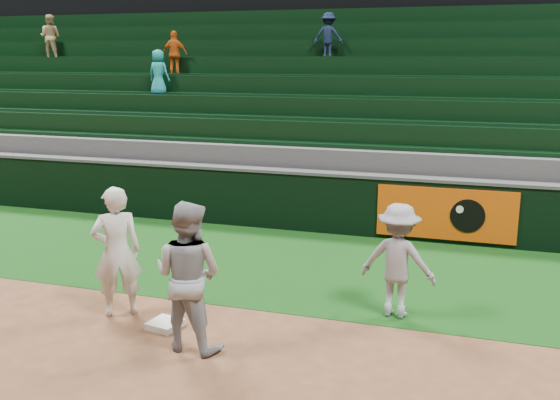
# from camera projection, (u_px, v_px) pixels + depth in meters

# --- Properties ---
(ground) EXTENTS (70.00, 70.00, 0.00)m
(ground) POSITION_uv_depth(u_px,v_px,m) (188.00, 331.00, 8.22)
(ground) COLOR brown
(ground) RESTS_ON ground
(foul_grass) EXTENTS (36.00, 4.20, 0.01)m
(foul_grass) POSITION_uv_depth(u_px,v_px,m) (263.00, 261.00, 11.00)
(foul_grass) COLOR #0D370E
(foul_grass) RESTS_ON ground
(first_base) EXTENTS (0.46, 0.46, 0.09)m
(first_base) POSITION_uv_depth(u_px,v_px,m) (165.00, 324.00, 8.30)
(first_base) COLOR white
(first_base) RESTS_ON ground
(first_baseman) EXTENTS (0.80, 0.75, 1.83)m
(first_baseman) POSITION_uv_depth(u_px,v_px,m) (117.00, 252.00, 8.54)
(first_baseman) COLOR silver
(first_baseman) RESTS_ON ground
(baserunner) EXTENTS (0.98, 0.81, 1.86)m
(baserunner) POSITION_uv_depth(u_px,v_px,m) (188.00, 276.00, 7.56)
(baserunner) COLOR #92949B
(baserunner) RESTS_ON ground
(base_coach) EXTENTS (1.10, 0.72, 1.59)m
(base_coach) POSITION_uv_depth(u_px,v_px,m) (398.00, 261.00, 8.51)
(base_coach) COLOR gray
(base_coach) RESTS_ON foul_grass
(field_wall) EXTENTS (36.00, 0.45, 1.25)m
(field_wall) POSITION_uv_depth(u_px,v_px,m) (298.00, 200.00, 12.90)
(field_wall) COLOR black
(field_wall) RESTS_ON ground
(stadium_seating) EXTENTS (36.00, 5.95, 4.85)m
(stadium_seating) POSITION_uv_depth(u_px,v_px,m) (337.00, 128.00, 16.17)
(stadium_seating) COLOR #3D3E40
(stadium_seating) RESTS_ON ground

